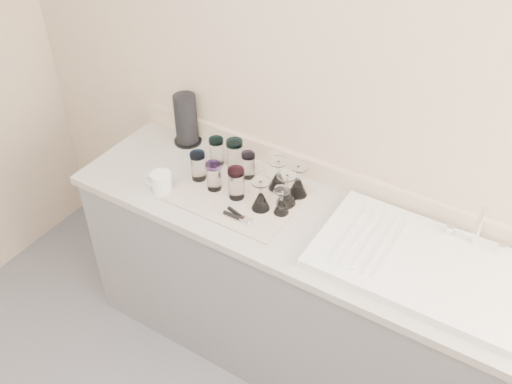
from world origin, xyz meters
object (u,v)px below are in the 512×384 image
Objects in this scene: tumbler_purple at (248,165)px; can_opener at (239,217)px; tumbler_blue at (214,176)px; goblet_back_left at (278,179)px; paper_towel_roll at (186,120)px; goblet_front_left at (261,199)px; white_mug at (161,182)px; sink_unit at (422,263)px; tumbler_teal at (217,151)px; goblet_front_right at (281,205)px; tumbler_magenta at (198,166)px; tumbler_lavender at (236,183)px; tumbler_cyan at (235,155)px; goblet_back_right at (298,185)px; goblet_extra at (286,194)px.

tumbler_purple reaches higher than can_opener.
tumbler_purple is 0.94× the size of tumbler_blue.
goblet_back_left is at bearing 82.37° from can_opener.
goblet_back_left is 0.59m from paper_towel_roll.
white_mug is at bearing -164.38° from goblet_front_left.
white_mug is 0.41m from paper_towel_roll.
sink_unit is 1.17m from white_mug.
tumbler_blue is (0.10, -0.16, -0.00)m from tumbler_teal.
goblet_front_right is at bearing 14.18° from goblet_front_left.
tumbler_purple is at bearing 178.78° from goblet_back_left.
goblet_front_right is at bearing -18.54° from tumbler_teal.
goblet_front_left is at bearing -1.58° from tumbler_blue.
tumbler_purple is 0.16m from goblet_back_left.
tumbler_purple is at bearing 35.29° from tumbler_magenta.
tumbler_lavender is at bearing -36.41° from tumbler_teal.
white_mug is (-0.10, -0.29, -0.03)m from tumbler_teal.
tumbler_cyan is at bearing -12.73° from paper_towel_roll.
goblet_front_right is at bearing -178.54° from sink_unit.
tumbler_cyan and goblet_back_right have the same top height.
goblet_extra reaches higher than tumbler_teal.
sink_unit is at bearing -4.33° from goblet_extra.
goblet_back_left reaches higher than goblet_front_right.
tumbler_teal is at bearing 177.89° from tumbler_purple.
goblet_back_left is at bearing -4.43° from tumbler_cyan.
paper_towel_roll reaches higher than goblet_front_right.
white_mug is at bearing -177.51° from can_opener.
goblet_back_right reaches higher than tumbler_teal.
tumbler_blue is 0.87× the size of goblet_back_right.
tumbler_magenta is at bearing -162.80° from goblet_back_right.
goblet_extra reaches higher than tumbler_lavender.
paper_towel_roll reaches higher than can_opener.
tumbler_blue is at bearing -36.20° from paper_towel_roll.
paper_towel_roll is (-0.23, 0.22, 0.05)m from tumbler_magenta.
tumbler_lavender is (0.12, 0.00, 0.01)m from tumbler_blue.
tumbler_cyan is at bearing 164.38° from goblet_extra.
tumbler_magenta is 0.11m from tumbler_blue.
goblet_back_right is at bearing 28.55° from white_mug.
goblet_back_right is (0.34, -0.01, -0.03)m from tumbler_cyan.
tumbler_magenta reaches higher than white_mug.
tumbler_magenta is 0.22m from tumbler_lavender.
tumbler_cyan is 0.31m from goblet_front_left.
tumbler_blue is 0.98× the size of white_mug.
tumbler_purple is at bearing -12.25° from paper_towel_roll.
tumbler_lavender is 0.22m from goblet_front_right.
goblet_extra is at bearing -99.02° from goblet_back_right.
can_opener is (-0.04, -0.11, -0.04)m from goblet_front_left.
goblet_back_right is at bearing 1.03° from tumbler_purple.
goblet_extra is at bearing 48.34° from goblet_front_left.
tumbler_blue is at bearing -166.30° from goblet_extra.
tumbler_blue is 0.93× the size of tumbler_lavender.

